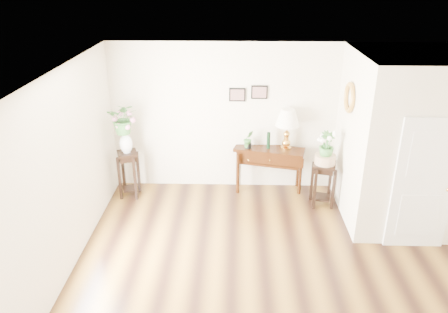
{
  "coord_description": "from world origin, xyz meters",
  "views": [
    {
      "loc": [
        -0.68,
        -4.99,
        4.02
      ],
      "look_at": [
        -0.85,
        1.3,
        1.25
      ],
      "focal_mm": 35.0,
      "sensor_mm": 36.0,
      "label": 1
    }
  ],
  "objects_px": {
    "plant_stand_a": "(129,174)",
    "plant_stand_b": "(323,184)",
    "console_table": "(268,169)",
    "table_lamp": "(287,131)"
  },
  "relations": [
    {
      "from": "table_lamp",
      "to": "plant_stand_a",
      "type": "bearing_deg",
      "value": -173.83
    },
    {
      "from": "table_lamp",
      "to": "plant_stand_a",
      "type": "distance_m",
      "value": 3.04
    },
    {
      "from": "console_table",
      "to": "plant_stand_a",
      "type": "relative_size",
      "value": 1.46
    },
    {
      "from": "plant_stand_a",
      "to": "plant_stand_b",
      "type": "distance_m",
      "value": 3.56
    },
    {
      "from": "plant_stand_a",
      "to": "plant_stand_b",
      "type": "xyz_separation_m",
      "value": [
        3.55,
        -0.23,
        -0.04
      ]
    },
    {
      "from": "table_lamp",
      "to": "plant_stand_a",
      "type": "xyz_separation_m",
      "value": [
        -2.92,
        -0.32,
        -0.77
      ]
    },
    {
      "from": "console_table",
      "to": "plant_stand_b",
      "type": "distance_m",
      "value": 1.09
    },
    {
      "from": "console_table",
      "to": "plant_stand_b",
      "type": "relative_size",
      "value": 1.59
    },
    {
      "from": "plant_stand_a",
      "to": "plant_stand_b",
      "type": "bearing_deg",
      "value": -3.78
    },
    {
      "from": "table_lamp",
      "to": "plant_stand_b",
      "type": "bearing_deg",
      "value": -41.2
    }
  ]
}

